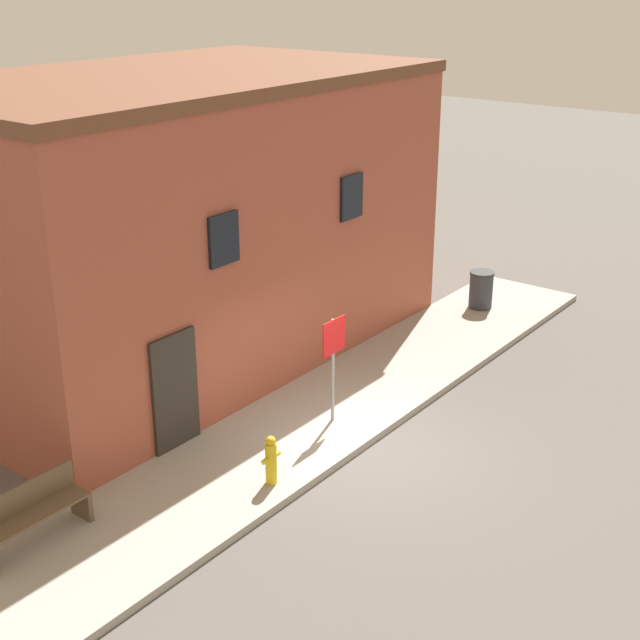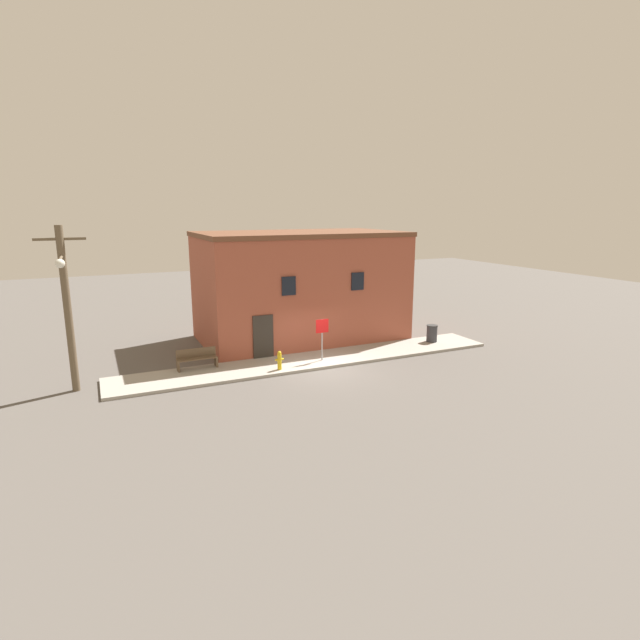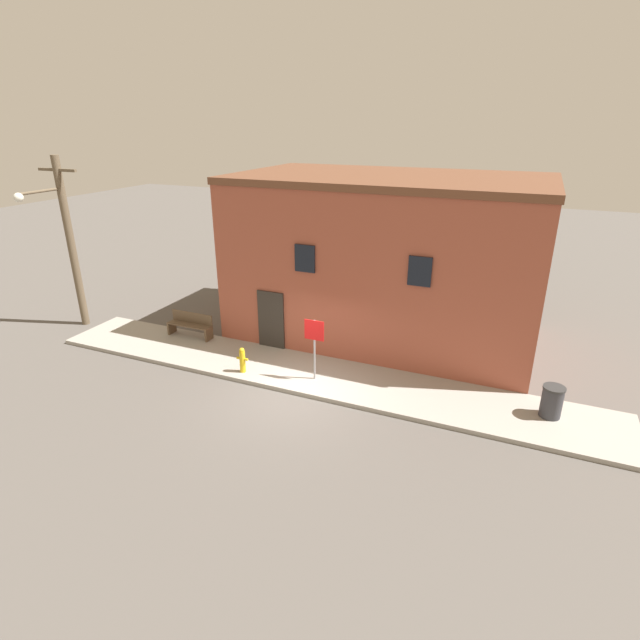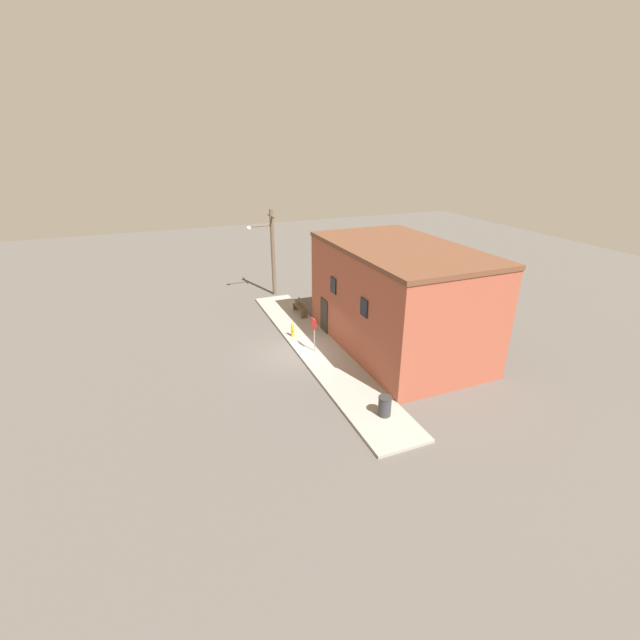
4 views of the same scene
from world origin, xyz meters
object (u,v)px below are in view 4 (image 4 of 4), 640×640
at_px(fire_hydrant, 293,330).
at_px(utility_pole, 271,250).
at_px(bench, 301,307).
at_px(trash_bin, 385,406).
at_px(stop_sign, 314,329).

xyz_separation_m(fire_hydrant, utility_pole, (-8.16, 1.17, 2.94)).
height_order(bench, trash_bin, trash_bin).
distance_m(fire_hydrant, utility_pole, 8.75).
bearing_deg(fire_hydrant, utility_pole, 171.83).
xyz_separation_m(stop_sign, bench, (-5.58, 1.23, -0.92)).
bearing_deg(bench, trash_bin, -2.94).
bearing_deg(bench, fire_hydrant, -27.49).
bearing_deg(stop_sign, trash_bin, 5.00).
bearing_deg(trash_bin, utility_pole, 179.67).
distance_m(stop_sign, bench, 5.78).
xyz_separation_m(fire_hydrant, trash_bin, (9.07, 1.07, 0.03)).
bearing_deg(stop_sign, bench, 167.61).
distance_m(stop_sign, trash_bin, 6.85).
bearing_deg(stop_sign, utility_pole, 176.22).
bearing_deg(utility_pole, stop_sign, -3.78).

